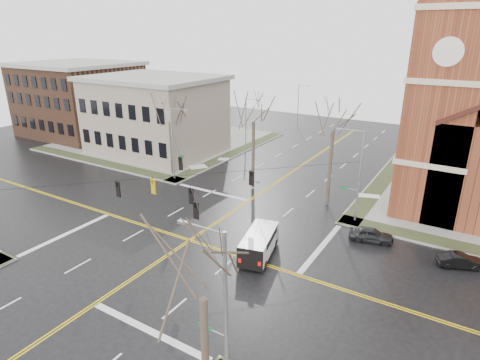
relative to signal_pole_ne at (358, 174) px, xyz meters
The scene contains 19 objects.
ground 16.88m from the signal_pole_ne, 134.55° to the right, with size 120.00×120.00×0.00m, color black.
sidewalks 16.86m from the signal_pole_ne, 134.55° to the right, with size 80.00×80.00×0.17m.
road_markings 16.88m from the signal_pole_ne, 134.55° to the right, with size 100.00×100.00×0.01m.
civic_building_a 34.39m from the signal_pole_ne, 165.69° to the left, with size 18.00×14.00×11.00m, color gray.
civic_building_b 54.36m from the signal_pole_ne, 168.86° to the left, with size 18.00×16.00×12.00m, color brown.
signal_pole_ne is the anchor object (origin of this frame).
signal_pole_nw 22.64m from the signal_pole_ne, behind, with size 2.75×0.22×9.00m.
signal_pole_se 23.00m from the signal_pole_ne, 90.00° to the right, with size 2.75×0.22×9.00m.
span_wires 16.19m from the signal_pole_ne, 134.55° to the right, with size 23.02×23.02×0.03m.
traffic_signals 16.63m from the signal_pole_ne, 132.94° to the right, with size 8.21×8.26×1.30m.
streetlight_north_a 27.48m from the signal_pole_ne, 143.10° to the left, with size 2.30×0.20×8.00m.
streetlight_north_b 42.61m from the signal_pole_ne, 121.05° to the left, with size 2.30×0.20×8.00m.
cargo_van 12.03m from the signal_pole_ne, 114.81° to the right, with size 3.32×5.79×2.08m.
parked_car_a 5.93m from the signal_pole_ne, 51.56° to the right, with size 1.53×3.80×1.30m, color black.
parked_car_b 11.27m from the signal_pole_ne, 21.14° to the right, with size 1.21×3.47×1.14m, color black.
tree_nw_far 24.36m from the signal_pole_ne, behind, with size 4.00×4.00×10.20m.
tree_nw_near 13.57m from the signal_pole_ne, 168.88° to the left, with size 4.00×4.00×11.78m.
tree_ne 5.78m from the signal_pole_ne, 144.23° to the left, with size 4.00×4.00×11.96m.
tree_se 25.49m from the signal_pole_ne, 88.55° to the right, with size 4.00×4.00×10.61m.
Camera 1 is at (20.45, -24.78, 17.55)m, focal length 30.00 mm.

